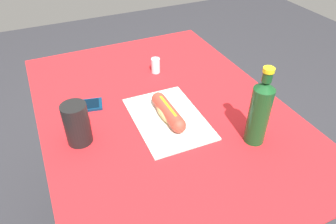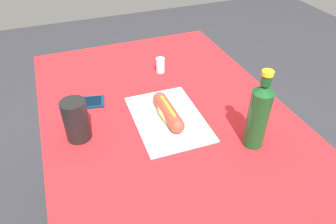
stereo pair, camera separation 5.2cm
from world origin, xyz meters
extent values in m
cylinder|color=brown|center=(-0.47, -0.31, 0.36)|extent=(0.07, 0.07, 0.73)
cylinder|color=brown|center=(-0.47, 0.31, 0.36)|extent=(0.07, 0.07, 0.73)
cube|color=brown|center=(0.00, 0.00, 0.74)|extent=(1.09, 0.77, 0.03)
cube|color=red|center=(0.00, 0.00, 0.76)|extent=(1.15, 0.83, 0.00)
cube|color=silver|center=(0.06, -0.01, 0.77)|extent=(0.33, 0.23, 0.01)
ellipsoid|color=#DBB26B|center=(0.06, -0.01, 0.79)|extent=(0.15, 0.06, 0.04)
cylinder|color=#A83D2D|center=(0.06, -0.01, 0.80)|extent=(0.16, 0.05, 0.05)
sphere|color=#A83D2D|center=(0.14, -0.01, 0.80)|extent=(0.05, 0.05, 0.05)
sphere|color=#A83D2D|center=(-0.02, -0.01, 0.80)|extent=(0.05, 0.05, 0.05)
cube|color=yellow|center=(0.06, -0.01, 0.82)|extent=(0.12, 0.01, 0.00)
cube|color=#0A2D4C|center=(-0.13, -0.25, 0.77)|extent=(0.10, 0.15, 0.01)
cube|color=black|center=(-0.13, -0.25, 0.77)|extent=(0.08, 0.12, 0.00)
cylinder|color=#14471E|center=(0.27, 0.19, 0.86)|extent=(0.06, 0.06, 0.19)
cone|color=#14471E|center=(0.27, 0.19, 0.97)|extent=(0.06, 0.06, 0.02)
cylinder|color=#14471E|center=(0.27, 0.19, 0.99)|extent=(0.03, 0.03, 0.03)
cylinder|color=yellow|center=(0.27, 0.19, 1.01)|extent=(0.03, 0.03, 0.01)
cylinder|color=black|center=(0.05, -0.30, 0.83)|extent=(0.08, 0.08, 0.14)
cylinder|color=silver|center=(-0.25, 0.08, 0.80)|extent=(0.04, 0.04, 0.06)
camera|label=1|loc=(0.82, -0.35, 1.43)|focal=33.55mm
camera|label=2|loc=(0.84, -0.30, 1.43)|focal=33.55mm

